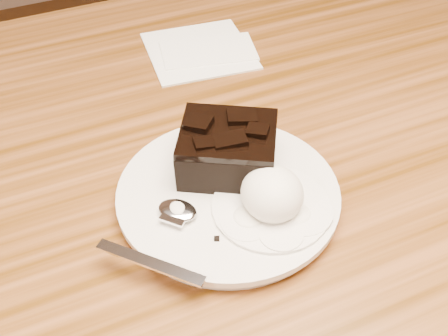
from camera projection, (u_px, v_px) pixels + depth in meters
name	position (u px, v px, depth m)	size (l,w,h in m)	color
plate	(228.00, 197.00, 0.56)	(0.22, 0.22, 0.02)	silver
brownie	(228.00, 152.00, 0.56)	(0.09, 0.08, 0.04)	black
ice_cream_scoop	(272.00, 193.00, 0.52)	(0.06, 0.06, 0.05)	white
melt_puddle	(271.00, 207.00, 0.54)	(0.11, 0.11, 0.00)	white
spoon	(178.00, 212.00, 0.53)	(0.03, 0.16, 0.01)	silver
napkin	(199.00, 50.00, 0.77)	(0.14, 0.14, 0.01)	white
crumb_a	(292.00, 217.00, 0.53)	(0.01, 0.01, 0.00)	black
crumb_b	(217.00, 239.00, 0.51)	(0.01, 0.01, 0.00)	black
crumb_c	(267.00, 186.00, 0.56)	(0.01, 0.00, 0.00)	black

